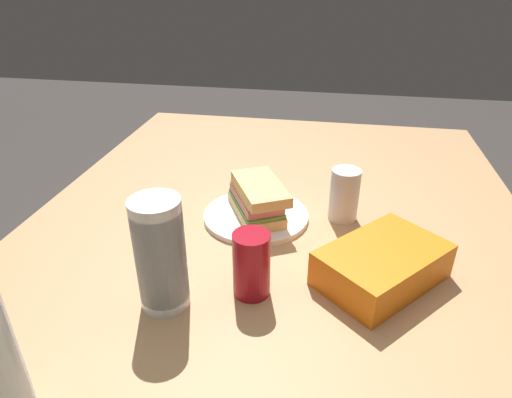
{
  "coord_description": "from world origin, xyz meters",
  "views": [
    {
      "loc": [
        0.77,
        0.11,
        1.26
      ],
      "look_at": [
        -0.1,
        -0.05,
        0.78
      ],
      "focal_mm": 31.14,
      "sensor_mm": 36.0,
      "label": 1
    }
  ],
  "objects_px": {
    "chip_bag": "(382,265)",
    "plastic_cup_stack": "(160,254)",
    "paper_plate": "(256,216)",
    "soda_can_silver": "(344,195)",
    "sandwich": "(257,199)",
    "dining_table": "(271,273)",
    "soda_can_red": "(252,264)"
  },
  "relations": [
    {
      "from": "chip_bag",
      "to": "plastic_cup_stack",
      "type": "height_order",
      "value": "plastic_cup_stack"
    },
    {
      "from": "chip_bag",
      "to": "plastic_cup_stack",
      "type": "bearing_deg",
      "value": 151.32
    },
    {
      "from": "paper_plate",
      "to": "soda_can_silver",
      "type": "height_order",
      "value": "soda_can_silver"
    },
    {
      "from": "chip_bag",
      "to": "plastic_cup_stack",
      "type": "distance_m",
      "value": 0.4
    },
    {
      "from": "sandwich",
      "to": "chip_bag",
      "type": "height_order",
      "value": "sandwich"
    },
    {
      "from": "dining_table",
      "to": "soda_can_silver",
      "type": "distance_m",
      "value": 0.24
    },
    {
      "from": "paper_plate",
      "to": "plastic_cup_stack",
      "type": "bearing_deg",
      "value": -18.5
    },
    {
      "from": "dining_table",
      "to": "plastic_cup_stack",
      "type": "bearing_deg",
      "value": -36.19
    },
    {
      "from": "soda_can_red",
      "to": "chip_bag",
      "type": "distance_m",
      "value": 0.24
    },
    {
      "from": "dining_table",
      "to": "paper_plate",
      "type": "relative_size",
      "value": 6.81
    },
    {
      "from": "paper_plate",
      "to": "soda_can_red",
      "type": "bearing_deg",
      "value": 8.49
    },
    {
      "from": "dining_table",
      "to": "chip_bag",
      "type": "height_order",
      "value": "chip_bag"
    },
    {
      "from": "sandwich",
      "to": "chip_bag",
      "type": "distance_m",
      "value": 0.32
    },
    {
      "from": "dining_table",
      "to": "chip_bag",
      "type": "xyz_separation_m",
      "value": [
        0.08,
        0.22,
        0.11
      ]
    },
    {
      "from": "soda_can_red",
      "to": "paper_plate",
      "type": "bearing_deg",
      "value": -171.51
    },
    {
      "from": "paper_plate",
      "to": "chip_bag",
      "type": "bearing_deg",
      "value": 55.96
    },
    {
      "from": "plastic_cup_stack",
      "to": "chip_bag",
      "type": "bearing_deg",
      "value": 109.16
    },
    {
      "from": "chip_bag",
      "to": "soda_can_red",
      "type": "bearing_deg",
      "value": 150.41
    },
    {
      "from": "sandwich",
      "to": "plastic_cup_stack",
      "type": "relative_size",
      "value": 0.99
    },
    {
      "from": "soda_can_red",
      "to": "plastic_cup_stack",
      "type": "height_order",
      "value": "plastic_cup_stack"
    },
    {
      "from": "dining_table",
      "to": "soda_can_silver",
      "type": "bearing_deg",
      "value": 132.53
    },
    {
      "from": "dining_table",
      "to": "soda_can_silver",
      "type": "xyz_separation_m",
      "value": [
        -0.13,
        0.14,
        0.14
      ]
    },
    {
      "from": "paper_plate",
      "to": "plastic_cup_stack",
      "type": "distance_m",
      "value": 0.34
    },
    {
      "from": "soda_can_red",
      "to": "soda_can_silver",
      "type": "height_order",
      "value": "same"
    },
    {
      "from": "sandwich",
      "to": "soda_can_red",
      "type": "distance_m",
      "value": 0.26
    },
    {
      "from": "plastic_cup_stack",
      "to": "soda_can_silver",
      "type": "relative_size",
      "value": 1.66
    },
    {
      "from": "soda_can_silver",
      "to": "paper_plate",
      "type": "bearing_deg",
      "value": -79.98
    },
    {
      "from": "dining_table",
      "to": "soda_can_red",
      "type": "relative_size",
      "value": 13.43
    },
    {
      "from": "dining_table",
      "to": "plastic_cup_stack",
      "type": "height_order",
      "value": "plastic_cup_stack"
    },
    {
      "from": "chip_bag",
      "to": "plastic_cup_stack",
      "type": "relative_size",
      "value": 1.13
    },
    {
      "from": "sandwich",
      "to": "soda_can_red",
      "type": "height_order",
      "value": "soda_can_red"
    },
    {
      "from": "soda_can_red",
      "to": "plastic_cup_stack",
      "type": "xyz_separation_m",
      "value": [
        0.05,
        -0.14,
        0.04
      ]
    }
  ]
}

